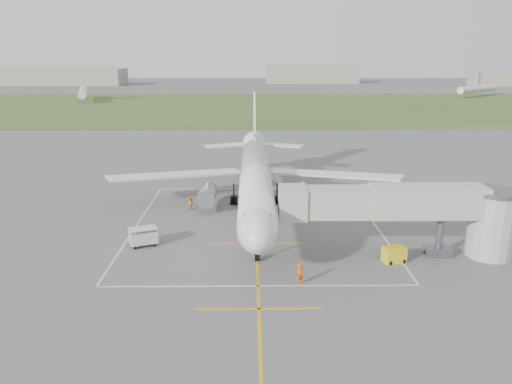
{
  "coord_description": "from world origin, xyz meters",
  "views": [
    {
      "loc": [
        -0.61,
        -59.42,
        19.51
      ],
      "look_at": [
        -0.01,
        -4.0,
        4.0
      ],
      "focal_mm": 35.0,
      "sensor_mm": 36.0,
      "label": 1
    }
  ],
  "objects_px": {
    "ramp_worker_wing": "(191,203)",
    "ramp_worker_nose": "(300,274)",
    "gpu_unit": "(394,255)",
    "jet_bridge": "(419,211)",
    "airliner": "(256,179)",
    "baggage_cart": "(143,237)"
  },
  "relations": [
    {
      "from": "baggage_cart",
      "to": "ramp_worker_wing",
      "type": "xyz_separation_m",
      "value": [
        3.49,
        12.77,
        -0.18
      ]
    },
    {
      "from": "jet_bridge",
      "to": "baggage_cart",
      "type": "relative_size",
      "value": 7.26
    },
    {
      "from": "airliner",
      "to": "jet_bridge",
      "type": "relative_size",
      "value": 2.0
    },
    {
      "from": "gpu_unit",
      "to": "ramp_worker_wing",
      "type": "distance_m",
      "value": 27.62
    },
    {
      "from": "ramp_worker_nose",
      "to": "airliner",
      "type": "bearing_deg",
      "value": 76.52
    },
    {
      "from": "baggage_cart",
      "to": "ramp_worker_nose",
      "type": "distance_m",
      "value": 18.05
    },
    {
      "from": "gpu_unit",
      "to": "ramp_worker_wing",
      "type": "relative_size",
      "value": 1.42
    },
    {
      "from": "jet_bridge",
      "to": "ramp_worker_nose",
      "type": "bearing_deg",
      "value": -152.77
    },
    {
      "from": "airliner",
      "to": "ramp_worker_wing",
      "type": "relative_size",
      "value": 28.43
    },
    {
      "from": "baggage_cart",
      "to": "ramp_worker_wing",
      "type": "distance_m",
      "value": 13.23
    },
    {
      "from": "jet_bridge",
      "to": "gpu_unit",
      "type": "bearing_deg",
      "value": -149.89
    },
    {
      "from": "jet_bridge",
      "to": "ramp_worker_nose",
      "type": "relative_size",
      "value": 12.15
    },
    {
      "from": "airliner",
      "to": "ramp_worker_nose",
      "type": "distance_m",
      "value": 21.07
    },
    {
      "from": "ramp_worker_wing",
      "to": "ramp_worker_nose",
      "type": "bearing_deg",
      "value": 149.43
    },
    {
      "from": "ramp_worker_nose",
      "to": "baggage_cart",
      "type": "bearing_deg",
      "value": 125.61
    },
    {
      "from": "airliner",
      "to": "ramp_worker_nose",
      "type": "height_order",
      "value": "airliner"
    },
    {
      "from": "airliner",
      "to": "jet_bridge",
      "type": "bearing_deg",
      "value": -42.19
    },
    {
      "from": "jet_bridge",
      "to": "baggage_cart",
      "type": "distance_m",
      "value": 27.99
    },
    {
      "from": "jet_bridge",
      "to": "ramp_worker_nose",
      "type": "distance_m",
      "value": 14.1
    },
    {
      "from": "airliner",
      "to": "gpu_unit",
      "type": "height_order",
      "value": "airliner"
    },
    {
      "from": "gpu_unit",
      "to": "ramp_worker_nose",
      "type": "xyz_separation_m",
      "value": [
        -9.54,
        -4.75,
        0.2
      ]
    },
    {
      "from": "baggage_cart",
      "to": "ramp_worker_nose",
      "type": "height_order",
      "value": "baggage_cart"
    }
  ]
}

